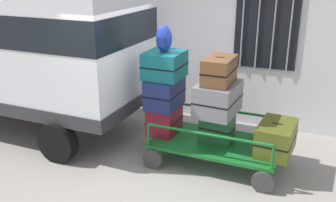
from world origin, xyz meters
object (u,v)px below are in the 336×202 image
object	(u,v)px
suitcase_left_top	(165,65)
suitcase_midleft_top	(219,70)
suitcase_midleft_bottom	(217,128)
suitcase_left_middle	(165,92)
van	(20,44)
suitcase_left_bottom	(164,120)
backpack	(164,39)
suitcase_center_bottom	(276,138)
suitcase_midleft_middle	(218,98)
luggage_cart	(216,145)

from	to	relation	value
suitcase_left_top	suitcase_midleft_top	xyz separation A→B (m)	(0.95, -0.05, 0.02)
suitcase_midleft_bottom	suitcase_left_middle	bearing A→B (deg)	178.27
van	suitcase_left_bottom	size ratio (longest dim) A/B	7.92
backpack	suitcase_midleft_top	bearing A→B (deg)	1.39
suitcase_left_bottom	van	bearing A→B (deg)	179.67
suitcase_left_bottom	backpack	xyz separation A→B (m)	(0.02, -0.05, 1.43)
suitcase_center_bottom	suitcase_midleft_middle	bearing A→B (deg)	-177.65
suitcase_center_bottom	suitcase_left_bottom	bearing A→B (deg)	-179.82
suitcase_left_top	suitcase_left_middle	bearing A→B (deg)	-90.00
suitcase_left_top	suitcase_left_bottom	bearing A→B (deg)	-90.00
suitcase_left_top	suitcase_midleft_top	bearing A→B (deg)	-2.73
suitcase_left_bottom	suitcase_midleft_bottom	bearing A→B (deg)	-1.03
suitcase_left_middle	suitcase_midleft_bottom	size ratio (longest dim) A/B	1.28
suitcase_midleft_top	suitcase_left_middle	bearing A→B (deg)	177.60
suitcase_left_bottom	suitcase_center_bottom	world-z (taller)	suitcase_center_bottom
van	suitcase_midleft_bottom	xyz separation A→B (m)	(4.05, -0.04, -1.06)
suitcase_left_top	suitcase_midleft_bottom	world-z (taller)	suitcase_left_top
suitcase_midleft_bottom	suitcase_midleft_top	distance (m)	0.98
luggage_cart	suitcase_midleft_middle	distance (m)	0.83
suitcase_midleft_top	suitcase_center_bottom	distance (m)	1.38
suitcase_midleft_bottom	suitcase_center_bottom	world-z (taller)	suitcase_midleft_bottom
suitcase_midleft_bottom	suitcase_midleft_top	world-z (taller)	suitcase_midleft_top
van	suitcase_midleft_middle	size ratio (longest dim) A/B	5.75
suitcase_midleft_middle	backpack	bearing A→B (deg)	-178.92
suitcase_left_top	backpack	bearing A→B (deg)	-76.42
van	suitcase_left_bottom	world-z (taller)	van
luggage_cart	suitcase_left_bottom	size ratio (longest dim) A/B	3.41
suitcase_midleft_middle	backpack	xyz separation A→B (m)	(-0.94, -0.02, 0.89)
suitcase_left_bottom	backpack	size ratio (longest dim) A/B	1.42
van	suitcase_left_middle	size ratio (longest dim) A/B	6.74
suitcase_left_middle	suitcase_midleft_bottom	world-z (taller)	suitcase_left_middle
luggage_cart	suitcase_left_middle	bearing A→B (deg)	178.10
suitcase_left_top	van	bearing A→B (deg)	179.99
suitcase_left_bottom	suitcase_left_middle	xyz separation A→B (m)	(-0.00, 0.01, 0.50)
suitcase_midleft_middle	suitcase_left_top	bearing A→B (deg)	176.96
van	suitcase_left_middle	world-z (taller)	van
van	luggage_cart	size ratio (longest dim) A/B	2.32
luggage_cart	suitcase_left_bottom	distance (m)	1.00
suitcase_left_bottom	suitcase_midleft_top	world-z (taller)	suitcase_midleft_top
van	suitcase_midleft_bottom	bearing A→B (deg)	-0.50
suitcase_left_middle	suitcase_midleft_top	xyz separation A→B (m)	(0.95, -0.04, 0.51)
suitcase_midleft_middle	suitcase_midleft_top	bearing A→B (deg)	90.00
suitcase_center_bottom	backpack	size ratio (longest dim) A/B	1.95
suitcase_left_bottom	suitcase_left_top	distance (m)	0.98
luggage_cart	suitcase_midleft_top	distance (m)	1.30
suitcase_left_middle	suitcase_midleft_middle	distance (m)	0.96
suitcase_midleft_middle	suitcase_midleft_top	size ratio (longest dim) A/B	1.22
suitcase_center_bottom	suitcase_midleft_top	bearing A→B (deg)	-177.95
suitcase_left_top	suitcase_center_bottom	bearing A→B (deg)	-0.34
suitcase_midleft_bottom	suitcase_left_top	bearing A→B (deg)	177.93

